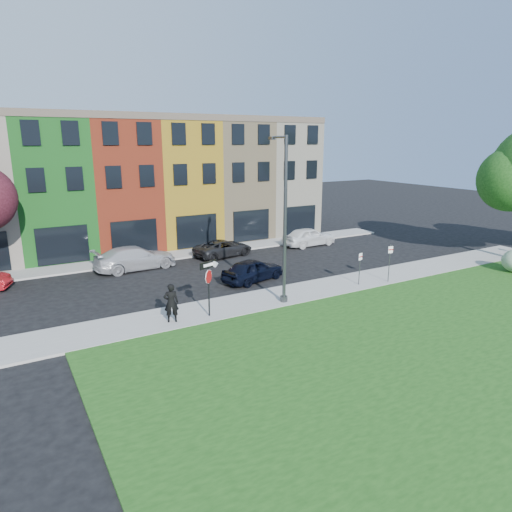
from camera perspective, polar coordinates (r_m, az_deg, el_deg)
ground at (r=23.61m, az=8.17°, el=-7.06°), size 120.00×120.00×0.00m
sidewalk_near at (r=26.97m, az=7.62°, el=-4.16°), size 40.00×3.00×0.12m
sidewalk_far at (r=34.98m, az=-11.14°, el=-0.02°), size 40.00×2.40×0.12m
rowhouse_block at (r=40.15m, az=-13.72°, el=8.80°), size 30.00×10.12×10.00m
stop_sign at (r=22.14m, az=-5.95°, el=-2.67°), size 1.01×0.38×2.79m
man at (r=22.02m, az=-10.55°, el=-5.77°), size 0.94×0.83×1.91m
sedan_near at (r=28.29m, az=-0.39°, el=-1.76°), size 3.81×5.06×1.43m
parked_car_silver at (r=31.93m, az=-14.85°, el=-0.23°), size 3.16×5.87×1.59m
parked_car_dark at (r=34.47m, az=-4.11°, el=1.00°), size 3.74×5.35×1.28m
parked_car_white at (r=38.10m, az=6.64°, el=2.42°), size 1.96×4.59×1.55m
street_lamp at (r=23.75m, az=3.48°, el=4.45°), size 0.84×2.54×8.67m
parking_sign_a at (r=27.79m, az=12.86°, el=-0.99°), size 0.32×0.11×2.01m
parking_sign_b at (r=28.74m, az=16.37°, el=-0.33°), size 0.32×0.11×2.35m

